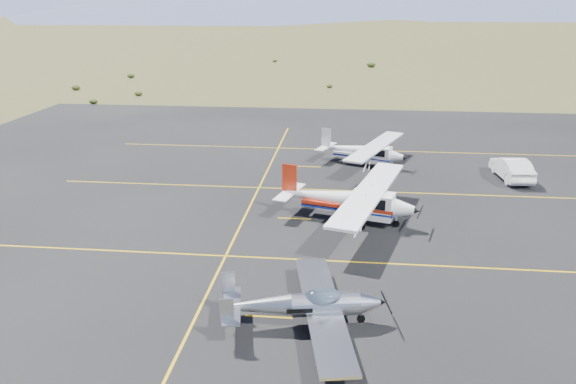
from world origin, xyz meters
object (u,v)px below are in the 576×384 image
(aircraft_plain, at_px, (363,151))
(sedan, at_px, (512,168))
(aircraft_cessna, at_px, (349,199))
(aircraft_low_wing, at_px, (307,305))

(aircraft_plain, xyz_separation_m, sedan, (10.66, -2.61, -0.33))
(aircraft_cessna, relative_size, aircraft_plain, 1.20)
(aircraft_cessna, distance_m, sedan, 15.00)
(aircraft_low_wing, relative_size, aircraft_cessna, 0.74)
(aircraft_low_wing, distance_m, aircraft_plain, 23.58)
(aircraft_low_wing, height_order, aircraft_plain, aircraft_plain)
(aircraft_low_wing, relative_size, aircraft_plain, 0.89)
(aircraft_cessna, bearing_deg, aircraft_plain, 100.21)
(aircraft_plain, distance_m, sedan, 10.98)
(aircraft_plain, bearing_deg, aircraft_cessna, -74.16)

